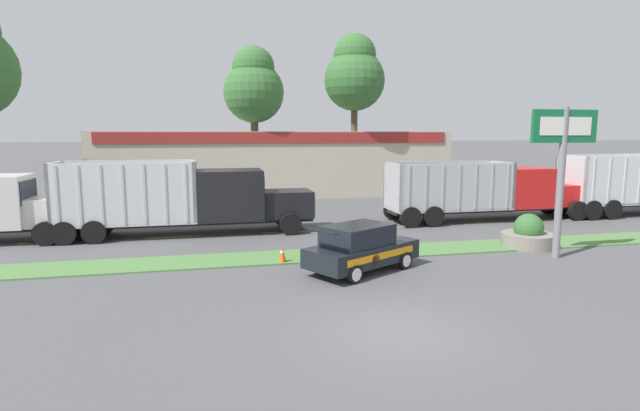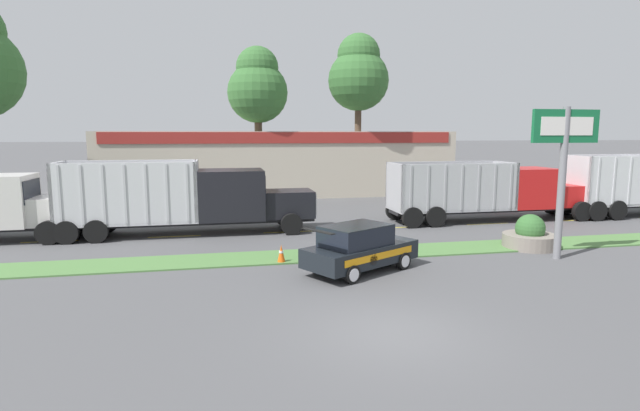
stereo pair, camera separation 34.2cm
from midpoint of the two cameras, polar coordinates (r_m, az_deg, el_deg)
name	(u,v)px [view 1 (the left image)]	position (r m, az deg, el deg)	size (l,w,h in m)	color
ground_plane	(400,332)	(12.68, 8.36, -14.14)	(600.00, 600.00, 0.00)	#515154
grass_verge	(325,255)	(19.91, 0.14, -5.65)	(120.00, 2.12, 0.06)	#517F42
centre_line_2	(47,242)	(25.44, -29.09, -3.70)	(2.40, 0.14, 0.01)	yellow
centre_line_3	(173,237)	(24.45, -16.85, -3.45)	(2.40, 0.14, 0.01)	yellow
centre_line_4	(287,232)	(24.64, -4.21, -3.03)	(2.40, 0.14, 0.01)	yellow
centre_line_5	(390,227)	(25.97, 7.67, -2.50)	(2.40, 0.14, 0.01)	yellow
centre_line_6	(485,223)	(28.28, 17.99, -1.95)	(2.40, 0.14, 0.01)	yellow
centre_line_7	(571,220)	(31.37, 26.51, -1.45)	(2.40, 0.14, 0.01)	yellow
dump_truck_lead	(506,192)	(29.81, 20.18, 1.43)	(11.88, 2.79, 3.26)	black
dump_truck_trail	(209,200)	(24.59, -12.92, 0.61)	(11.84, 2.75, 3.62)	black
rally_car	(361,248)	(17.55, 4.12, -4.82)	(4.54, 3.65, 1.71)	black
store_sign_post	(563,152)	(21.06, 25.57, 5.55)	(2.75, 0.28, 5.80)	gray
stone_planter	(528,235)	(22.98, 22.30, -3.19)	(2.21, 2.21, 1.45)	gray
traffic_cone	(282,254)	(18.73, -4.85, -5.58)	(0.40, 0.40, 0.71)	black
store_building_backdrop	(271,161)	(42.34, -5.82, 5.04)	(26.74, 12.10, 4.95)	#BCB29E
tree_behind_left	(355,75)	(38.19, 3.71, 14.66)	(4.49, 4.49, 12.08)	brown
tree_behind_right	(254,87)	(37.36, -7.85, 13.23)	(4.37, 4.37, 11.03)	brown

